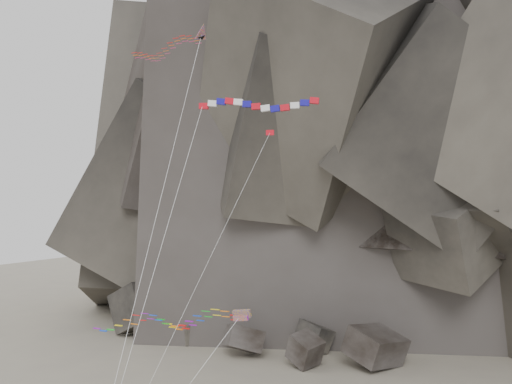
% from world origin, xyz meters
% --- Properties ---
extents(headland, '(110.00, 70.00, 84.00)m').
position_xyz_m(headland, '(0.00, 70.00, 42.00)').
color(headland, '#514B42').
rests_on(headland, ground).
extents(boulder_field, '(74.89, 12.16, 8.20)m').
position_xyz_m(boulder_field, '(-16.44, 35.64, 2.06)').
color(boulder_field, '#47423F').
rests_on(boulder_field, ground).
extents(delta_kite, '(9.68, 16.76, 32.78)m').
position_xyz_m(delta_kite, '(-8.24, 4.39, 32.66)').
color(delta_kite, red).
rests_on(delta_kite, ground).
extents(banner_kite, '(8.42, 16.21, 26.29)m').
position_xyz_m(banner_kite, '(1.55, 2.57, 27.08)').
color(banner_kite, red).
rests_on(banner_kite, ground).
extents(parafoil_kite, '(13.29, 11.36, 11.43)m').
position_xyz_m(parafoil_kite, '(-4.31, -1.04, 11.66)').
color(parafoil_kite, '#CE9C0B').
rests_on(parafoil_kite, ground).
extents(pennant_kite, '(5.71, 13.33, 23.74)m').
position_xyz_m(pennant_kite, '(1.88, -1.39, 19.63)').
color(pennant_kite, red).
rests_on(pennant_kite, ground).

